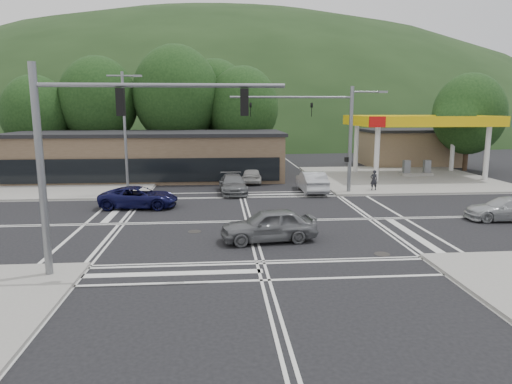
{
  "coord_description": "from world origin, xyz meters",
  "views": [
    {
      "loc": [
        -1.7,
        -25.39,
        6.35
      ],
      "look_at": [
        0.55,
        1.66,
        1.4
      ],
      "focal_mm": 32.0,
      "sensor_mm": 36.0,
      "label": 1
    }
  ],
  "objects": [
    {
      "name": "car_northbound",
      "position": [
        -0.61,
        9.0,
        0.7
      ],
      "size": [
        2.19,
        4.94,
        1.41
      ],
      "primitive_type": "imported",
      "rotation": [
        0.0,
        0.0,
        0.05
      ],
      "color": "slate",
      "rests_on": "ground"
    },
    {
      "name": "streetlight_nw",
      "position": [
        -8.44,
        9.0,
        5.05
      ],
      "size": [
        2.5,
        0.25,
        9.0
      ],
      "color": "slate",
      "rests_on": "ground"
    },
    {
      "name": "tree_n_a",
      "position": [
        -14.0,
        24.0,
        7.14
      ],
      "size": [
        8.0,
        8.0,
        11.75
      ],
      "color": "#382619",
      "rests_on": "ground"
    },
    {
      "name": "tree_ne",
      "position": [
        24.0,
        20.0,
        5.84
      ],
      "size": [
        7.2,
        7.2,
        9.99
      ],
      "color": "#382619",
      "rests_on": "ground"
    },
    {
      "name": "hill_north",
      "position": [
        0.0,
        90.0,
        0.0
      ],
      "size": [
        252.0,
        126.0,
        140.0
      ],
      "primitive_type": "ellipsoid",
      "color": "#1D3317",
      "rests_on": "ground"
    },
    {
      "name": "signal_mast_sw",
      "position": [
        -6.39,
        -8.2,
        5.12
      ],
      "size": [
        9.14,
        0.28,
        8.0
      ],
      "color": "slate",
      "rests_on": "ground"
    },
    {
      "name": "gas_station_canopy",
      "position": [
        16.99,
        15.99,
        5.04
      ],
      "size": [
        12.32,
        8.34,
        5.75
      ],
      "color": "silver",
      "rests_on": "ground"
    },
    {
      "name": "car_grey_center",
      "position": [
        0.69,
        -4.01,
        0.8
      ],
      "size": [
        4.87,
        2.43,
        1.59
      ],
      "primitive_type": "imported",
      "rotation": [
        0.0,
        0.0,
        -1.45
      ],
      "color": "slate",
      "rests_on": "ground"
    },
    {
      "name": "signal_mast_ne",
      "position": [
        6.95,
        8.2,
        5.07
      ],
      "size": [
        11.65,
        0.3,
        8.0
      ],
      "color": "slate",
      "rests_on": "ground"
    },
    {
      "name": "pedestrian",
      "position": [
        10.28,
        8.57,
        0.93
      ],
      "size": [
        0.58,
        0.39,
        1.57
      ],
      "primitive_type": "imported",
      "rotation": [
        0.0,
        0.0,
        3.17
      ],
      "color": "black",
      "rests_on": "sidewalk_ne"
    },
    {
      "name": "convenience_store",
      "position": [
        20.0,
        25.0,
        1.9
      ],
      "size": [
        10.0,
        6.0,
        3.8
      ],
      "primitive_type": "cube",
      "color": "#846B4F",
      "rests_on": "ground"
    },
    {
      "name": "sidewalk_ne",
      "position": [
        15.0,
        15.0,
        0.07
      ],
      "size": [
        16.0,
        16.0,
        0.15
      ],
      "primitive_type": "cube",
      "color": "gray",
      "rests_on": "ground"
    },
    {
      "name": "tree_n_e",
      "position": [
        -2.0,
        28.0,
        7.14
      ],
      "size": [
        8.4,
        8.4,
        11.98
      ],
      "color": "#382619",
      "rests_on": "ground"
    },
    {
      "name": "sidewalk_nw",
      "position": [
        -15.0,
        15.0,
        0.07
      ],
      "size": [
        16.0,
        16.0,
        0.15
      ],
      "primitive_type": "cube",
      "color": "gray",
      "rests_on": "ground"
    },
    {
      "name": "tree_n_d",
      "position": [
        -20.0,
        23.0,
        5.84
      ],
      "size": [
        6.8,
        6.8,
        9.76
      ],
      "color": "#382619",
      "rests_on": "ground"
    },
    {
      "name": "commercial_row",
      "position": [
        -8.0,
        17.0,
        2.0
      ],
      "size": [
        24.0,
        8.0,
        4.0
      ],
      "primitive_type": "cube",
      "color": "brown",
      "rests_on": "ground"
    },
    {
      "name": "ground",
      "position": [
        0.0,
        0.0,
        0.0
      ],
      "size": [
        120.0,
        120.0,
        0.0
      ],
      "primitive_type": "plane",
      "color": "black",
      "rests_on": "ground"
    },
    {
      "name": "car_blue_west",
      "position": [
        -6.89,
        4.27,
        0.69
      ],
      "size": [
        5.15,
        2.66,
        1.39
      ],
      "primitive_type": "imported",
      "rotation": [
        0.0,
        0.0,
        1.5
      ],
      "color": "#0C0D38",
      "rests_on": "ground"
    },
    {
      "name": "car_queue_b",
      "position": [
        1.15,
        14.0,
        0.73
      ],
      "size": [
        1.93,
        4.37,
        1.46
      ],
      "primitive_type": "imported",
      "rotation": [
        0.0,
        0.0,
        3.09
      ],
      "color": "silver",
      "rests_on": "ground"
    },
    {
      "name": "car_queue_a",
      "position": [
        5.5,
        9.0,
        0.81
      ],
      "size": [
        1.73,
        4.94,
        1.63
      ],
      "primitive_type": "imported",
      "rotation": [
        0.0,
        0.0,
        3.14
      ],
      "color": "#B3B5BB",
      "rests_on": "ground"
    },
    {
      "name": "tree_n_c",
      "position": [
        1.0,
        24.0,
        6.49
      ],
      "size": [
        7.6,
        7.6,
        10.87
      ],
      "color": "#382619",
      "rests_on": "ground"
    },
    {
      "name": "tree_n_b",
      "position": [
        -6.0,
        24.0,
        7.79
      ],
      "size": [
        9.0,
        9.0,
        12.98
      ],
      "color": "#382619",
      "rests_on": "ground"
    },
    {
      "name": "car_silver_east",
      "position": [
        14.85,
        -0.91,
        0.66
      ],
      "size": [
        4.71,
        2.27,
        1.32
      ],
      "primitive_type": "imported",
      "rotation": [
        0.0,
        0.0,
        -1.67
      ],
      "color": "#ABAEB2",
      "rests_on": "ground"
    }
  ]
}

